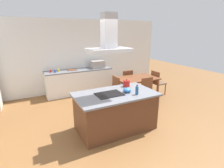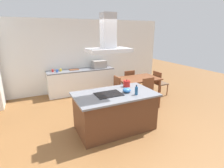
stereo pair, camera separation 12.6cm
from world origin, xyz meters
name	(u,v)px [view 2 (the right image)]	position (x,y,z in m)	size (l,w,h in m)	color
ground	(94,105)	(0.00, 1.50, 0.00)	(16.00, 16.00, 0.00)	brown
wall_back	(77,56)	(0.00, 3.25, 1.35)	(7.20, 0.10, 2.70)	white
kitchen_island	(115,111)	(0.00, 0.00, 0.45)	(1.87, 1.09, 0.90)	#59331E
cooktop	(109,94)	(-0.16, 0.00, 0.91)	(0.60, 0.44, 0.01)	black
tea_kettle	(127,83)	(0.51, 0.34, 0.98)	(0.23, 0.18, 0.18)	#B21E19
olive_oil_bottle	(136,91)	(0.39, -0.28, 1.00)	(0.07, 0.07, 0.23)	navy
mixing_bowl	(127,90)	(0.28, -0.06, 0.95)	(0.19, 0.19, 0.11)	#2D6BB7
back_counter	(82,81)	(0.02, 2.88, 0.45)	(2.47, 0.62, 0.90)	white
countertop_microwave	(99,64)	(0.76, 2.88, 1.04)	(0.50, 0.38, 0.28)	#9E9993
coffee_mug_red	(53,71)	(-0.98, 2.91, 0.95)	(0.08, 0.08, 0.09)	red
coffee_mug_blue	(57,71)	(-0.85, 2.82, 0.95)	(0.08, 0.08, 0.09)	#2D56B2
coffee_mug_yellow	(61,70)	(-0.71, 2.92, 0.95)	(0.08, 0.08, 0.09)	gold
cutting_board	(74,70)	(-0.23, 2.93, 0.91)	(0.34, 0.24, 0.02)	brown
dining_table	(138,80)	(1.58, 1.38, 0.67)	(1.40, 0.90, 0.75)	brown
chair_at_left_end	(114,89)	(0.66, 1.38, 0.51)	(0.42, 0.42, 0.89)	brown
chair_facing_back_wall	(128,80)	(1.58, 2.04, 0.51)	(0.42, 0.42, 0.89)	brown
chair_facing_island	(150,91)	(1.58, 0.71, 0.51)	(0.42, 0.42, 0.89)	brown
chair_at_right_end	(159,82)	(2.49, 1.38, 0.51)	(0.42, 0.42, 0.89)	brown
range_hood	(108,40)	(-0.16, 0.00, 2.10)	(0.90, 0.55, 0.78)	#ADADB2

